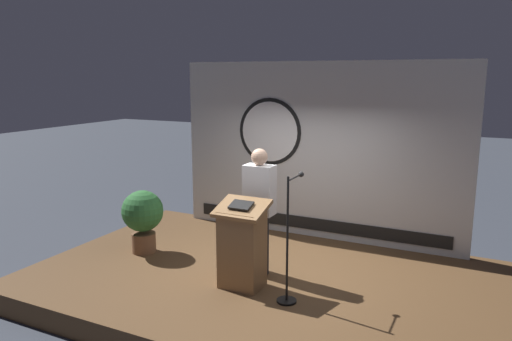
% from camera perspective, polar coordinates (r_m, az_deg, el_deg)
% --- Properties ---
extents(ground_plane, '(40.00, 40.00, 0.00)m').
position_cam_1_polar(ground_plane, '(6.82, 1.55, -14.58)').
color(ground_plane, '#383D47').
extents(stage_platform, '(6.40, 4.00, 0.30)m').
position_cam_1_polar(stage_platform, '(6.76, 1.56, -13.44)').
color(stage_platform, brown).
rests_on(stage_platform, ground).
extents(banner_display, '(4.81, 0.12, 2.88)m').
position_cam_1_polar(banner_display, '(7.96, 7.04, 2.22)').
color(banner_display, silver).
rests_on(banner_display, stage_platform).
extents(podium, '(0.64, 0.49, 1.13)m').
position_cam_1_polar(podium, '(6.19, -1.66, -8.86)').
color(podium, olive).
rests_on(podium, stage_platform).
extents(speaker_person, '(0.40, 0.26, 1.72)m').
position_cam_1_polar(speaker_person, '(6.49, 0.40, -4.77)').
color(speaker_person, black).
rests_on(speaker_person, stage_platform).
extents(microphone_stand, '(0.24, 0.57, 1.53)m').
position_cam_1_polar(microphone_stand, '(5.84, 3.90, -10.12)').
color(microphone_stand, black).
rests_on(microphone_stand, stage_platform).
extents(potted_plant, '(0.63, 0.63, 0.96)m').
position_cam_1_polar(potted_plant, '(7.53, -13.19, -5.16)').
color(potted_plant, brown).
rests_on(potted_plant, stage_platform).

